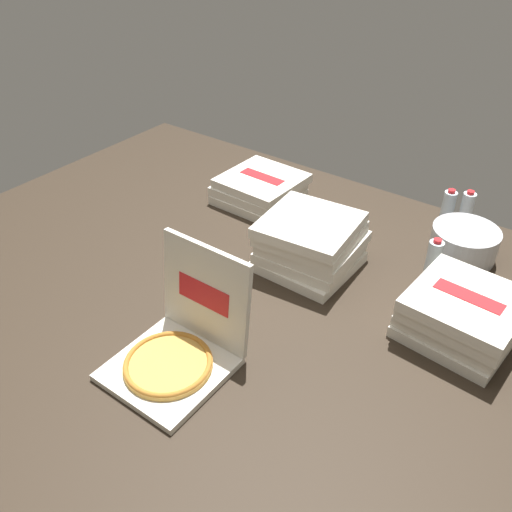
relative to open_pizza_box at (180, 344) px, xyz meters
The scene contains 9 objects.
ground_plane 0.45m from the open_pizza_box, 100.24° to the left, with size 3.20×2.40×0.02m, color #2D2319.
open_pizza_box is the anchor object (origin of this frame).
pizza_stack_left_far 1.06m from the open_pizza_box, 44.05° to the left, with size 0.43×0.43×0.20m.
pizza_stack_right_far 1.22m from the open_pizza_box, 112.41° to the left, with size 0.42×0.41×0.15m.
pizza_stack_left_near 0.79m from the open_pizza_box, 85.29° to the left, with size 0.43×0.43×0.24m.
ice_bucket 1.40m from the open_pizza_box, 64.73° to the left, with size 0.30×0.30×0.14m, color #B7BABF.
water_bottle_0 1.61m from the open_pizza_box, 71.35° to the left, with size 0.06×0.06×0.20m.
water_bottle_1 1.15m from the open_pizza_box, 62.03° to the left, with size 0.06×0.06×0.20m.
water_bottle_2 1.55m from the open_pizza_box, 73.65° to the left, with size 0.06×0.06×0.20m.
Camera 1 is at (1.11, -1.38, 1.45)m, focal length 37.57 mm.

